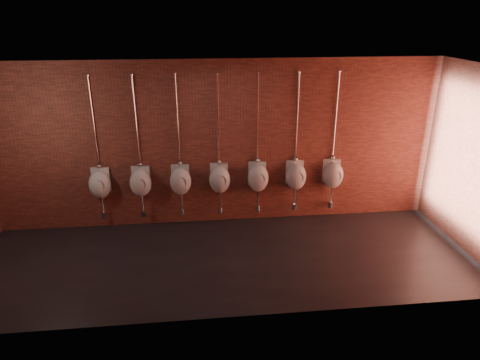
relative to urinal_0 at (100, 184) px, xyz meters
The scene contains 9 objects.
ground 2.81m from the urinal_0, 30.85° to the right, with size 8.50×8.50×0.00m, color black.
room_shell 2.84m from the urinal_0, 30.85° to the right, with size 8.54×3.04×3.22m.
urinal_0 is the anchor object (origin of this frame).
urinal_1 0.75m from the urinal_0, ahead, with size 0.46×0.42×2.72m.
urinal_2 1.51m from the urinal_0, ahead, with size 0.46×0.42×2.72m.
urinal_3 2.26m from the urinal_0, ahead, with size 0.46×0.42×2.72m.
urinal_4 3.01m from the urinal_0, ahead, with size 0.46×0.42×2.72m.
urinal_5 3.76m from the urinal_0, ahead, with size 0.46×0.42×2.72m.
urinal_6 4.52m from the urinal_0, ahead, with size 0.46×0.42×2.72m.
Camera 1 is at (-0.45, -6.33, 4.00)m, focal length 32.00 mm.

